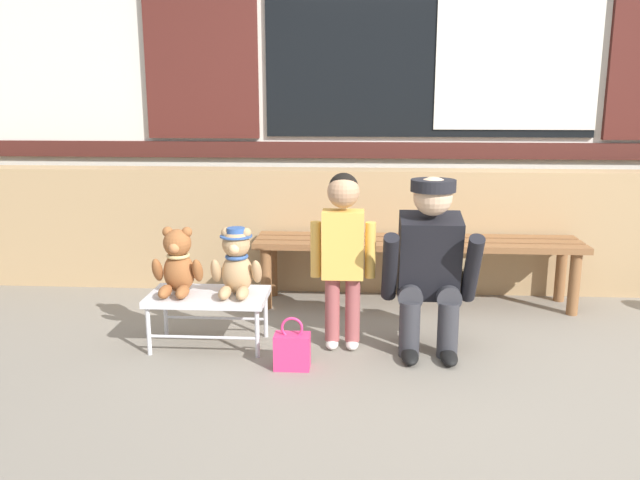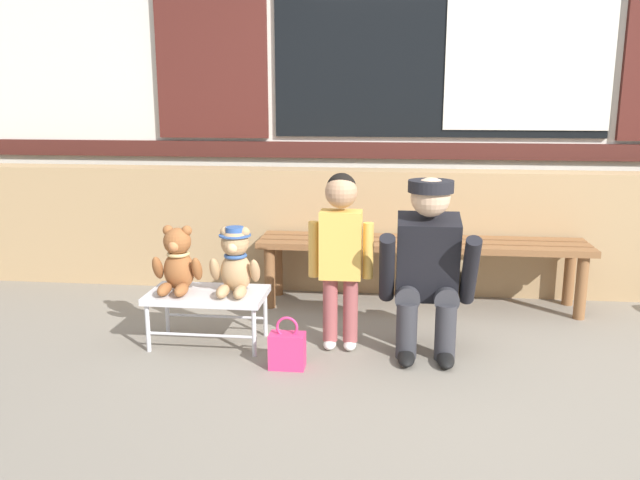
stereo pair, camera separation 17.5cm
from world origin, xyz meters
name	(u,v)px [view 2 (the right image)]	position (x,y,z in m)	size (l,w,h in m)	color
ground_plane	(451,374)	(0.00, 0.00, 0.00)	(60.00, 60.00, 0.00)	gray
brick_low_wall	(437,232)	(0.00, 1.43, 0.42)	(7.65, 0.25, 0.85)	tan
shop_facade	(440,41)	(0.00, 1.94, 1.74)	(7.80, 0.26, 3.46)	silver
wooden_bench_long	(421,251)	(-0.12, 1.06, 0.37)	(2.10, 0.40, 0.44)	brown
small_display_bench	(208,298)	(-1.31, 0.26, 0.27)	(0.64, 0.36, 0.30)	silver
teddy_bear_plain	(178,262)	(-1.47, 0.26, 0.46)	(0.28, 0.26, 0.36)	#93562D
teddy_bear_with_hat	(235,262)	(-1.15, 0.26, 0.47)	(0.28, 0.27, 0.36)	tan
child_standing	(341,242)	(-0.58, 0.28, 0.59)	(0.35, 0.18, 0.96)	#994C4C
adult_crouching	(429,266)	(-0.11, 0.27, 0.48)	(0.50, 0.49, 0.95)	#333338
handbag_on_ground	(287,350)	(-0.82, -0.01, 0.10)	(0.18, 0.11, 0.27)	#E53370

